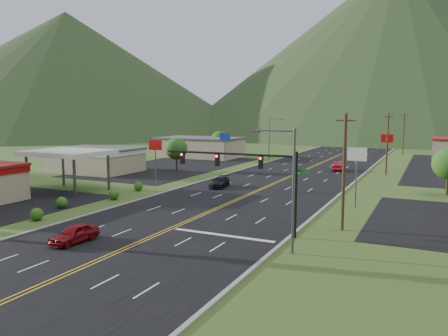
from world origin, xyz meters
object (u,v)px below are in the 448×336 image
at_px(streetlight_east, 289,182).
at_px(streetlight_west, 271,136).
at_px(traffic_signal, 249,170).
at_px(car_dark_mid, 220,182).
at_px(car_red_near, 74,234).
at_px(car_red_far, 338,166).
at_px(gas_canopy, 68,154).

xyz_separation_m(streetlight_east, streetlight_west, (-22.86, 60.00, 0.00)).
distance_m(traffic_signal, car_dark_mid, 22.93).
height_order(traffic_signal, streetlight_west, streetlight_west).
bearing_deg(car_red_near, car_red_far, 82.37).
relative_size(traffic_signal, car_red_far, 2.82).
distance_m(traffic_signal, car_red_far, 43.65).
bearing_deg(gas_canopy, streetlight_east, -19.88).
bearing_deg(streetlight_east, gas_canopy, 160.12).
height_order(car_red_near, car_dark_mid, car_red_near).
relative_size(streetlight_east, car_red_far, 1.94).
xyz_separation_m(car_dark_mid, car_red_far, (11.07, 24.49, 0.08)).
xyz_separation_m(car_red_near, car_red_far, (9.94, 52.23, 0.06)).
bearing_deg(car_dark_mid, car_red_near, -96.99).
bearing_deg(streetlight_west, car_red_far, -36.38).
distance_m(gas_canopy, car_red_far, 44.97).
bearing_deg(streetlight_east, car_red_far, 96.91).
distance_m(streetlight_west, car_red_near, 65.39).
xyz_separation_m(streetlight_east, car_red_far, (-5.74, 47.39, -4.42)).
distance_m(car_red_near, car_red_far, 53.17).
bearing_deg(car_red_far, streetlight_west, -41.51).
xyz_separation_m(streetlight_west, car_dark_mid, (6.04, -37.10, -4.49)).
relative_size(streetlight_east, car_dark_mid, 1.89).
relative_size(gas_canopy, car_dark_mid, 2.11).
bearing_deg(car_red_far, car_dark_mid, 60.54).
height_order(traffic_signal, gas_canopy, traffic_signal).
bearing_deg(traffic_signal, car_red_near, -141.19).
height_order(car_dark_mid, car_red_far, car_red_far).
distance_m(streetlight_east, gas_canopy, 35.28).
distance_m(gas_canopy, car_red_near, 24.64).
relative_size(streetlight_west, car_dark_mid, 1.89).
xyz_separation_m(traffic_signal, streetlight_east, (4.70, -4.00, -0.15)).
xyz_separation_m(gas_canopy, car_dark_mid, (16.36, 10.90, -4.18)).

